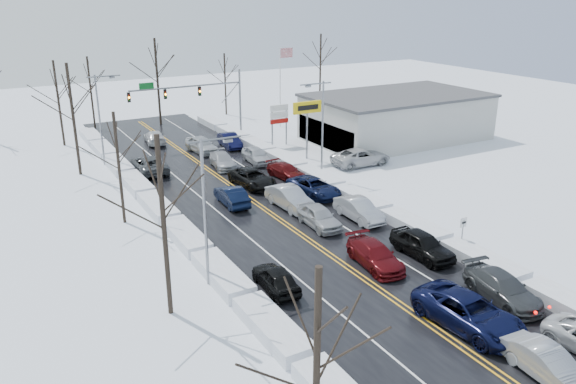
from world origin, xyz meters
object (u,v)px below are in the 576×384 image
tires_plus_sign (307,111)px  flagpole (281,81)px  dealership_building (396,116)px  oncoming_car_0 (232,204)px  traffic_signal_mast (199,95)px

tires_plus_sign → flagpole: 14.79m
flagpole → dealership_building: bearing=-53.7°
dealership_building → tires_plus_sign: bearing=-171.5°
tires_plus_sign → dealership_building: bearing=8.5°
flagpole → oncoming_car_0: size_ratio=2.17×
traffic_signal_mast → flagpole: 11.90m
flagpole → oncoming_car_0: (-17.03, -22.53, -5.93)m
traffic_signal_mast → tires_plus_sign: 13.92m
flagpole → dealership_building: size_ratio=0.49×
tires_plus_sign → oncoming_car_0: size_ratio=1.30×
dealership_building → oncoming_car_0: 28.02m
tires_plus_sign → flagpole: bearing=71.6°
tires_plus_sign → dealership_building: 13.82m
dealership_building → flagpole: bearing=126.3°
tires_plus_sign → oncoming_car_0: tires_plus_sign is taller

